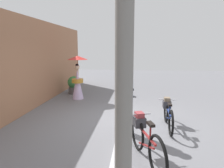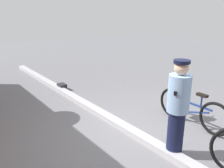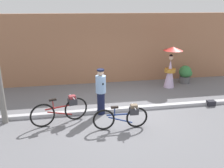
# 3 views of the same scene
# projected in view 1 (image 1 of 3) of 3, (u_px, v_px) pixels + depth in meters

# --- Properties ---
(ground_plane) EXTENTS (30.00, 30.00, 0.00)m
(ground_plane) POSITION_uv_depth(u_px,v_px,m) (123.00, 123.00, 6.06)
(ground_plane) COLOR slate
(building_wall) EXTENTS (14.00, 0.40, 3.22)m
(building_wall) POSITION_uv_depth(u_px,v_px,m) (7.00, 67.00, 6.18)
(building_wall) COLOR #9E6B4C
(building_wall) RESTS_ON ground_plane
(sidewalk_curb) EXTENTS (14.00, 0.20, 0.12)m
(sidewalk_curb) POSITION_uv_depth(u_px,v_px,m) (124.00, 121.00, 6.05)
(sidewalk_curb) COLOR #B2B2B7
(sidewalk_curb) RESTS_ON ground_plane
(bicycle_near_officer) EXTENTS (1.68, 0.48, 0.76)m
(bicycle_near_officer) POSITION_uv_depth(u_px,v_px,m) (168.00, 113.00, 5.71)
(bicycle_near_officer) COLOR black
(bicycle_near_officer) RESTS_ON ground_plane
(bicycle_far_side) EXTENTS (1.76, 0.67, 0.86)m
(bicycle_far_side) POSITION_uv_depth(u_px,v_px,m) (145.00, 138.00, 4.00)
(bicycle_far_side) COLOR black
(bicycle_far_side) RESTS_ON ground_plane
(person_officer) EXTENTS (0.34, 0.37, 1.59)m
(person_officer) POSITION_uv_depth(u_px,v_px,m) (126.00, 101.00, 5.24)
(person_officer) COLOR #141938
(person_officer) RESTS_ON ground_plane
(person_with_parasol) EXTENTS (0.86, 0.86, 1.85)m
(person_with_parasol) POSITION_uv_depth(u_px,v_px,m) (78.00, 77.00, 8.85)
(person_with_parasol) COLOR silver
(person_with_parasol) RESTS_ON ground_plane
(potted_plant_by_door) EXTENTS (0.60, 0.58, 0.84)m
(potted_plant_by_door) POSITION_uv_depth(u_px,v_px,m) (74.00, 84.00, 9.97)
(potted_plant_by_door) COLOR #59595B
(potted_plant_by_door) RESTS_ON ground_plane
(backpack_on_pavement) EXTENTS (0.29, 0.20, 0.19)m
(backpack_on_pavement) POSITION_uv_depth(u_px,v_px,m) (131.00, 94.00, 9.42)
(backpack_on_pavement) COLOR #26262D
(backpack_on_pavement) RESTS_ON ground_plane
(utility_pole) EXTENTS (0.18, 0.18, 4.80)m
(utility_pole) POSITION_uv_depth(u_px,v_px,m) (125.00, 22.00, 1.92)
(utility_pole) COLOR slate
(utility_pole) RESTS_ON ground_plane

